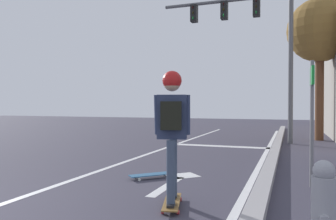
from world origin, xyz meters
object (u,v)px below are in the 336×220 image
(fire_hydrant, at_px, (324,212))
(traffic_signal_mast, at_px, (251,30))
(spare_skateboard, at_px, (152,175))
(street_sign_post, at_px, (312,104))
(roadside_tree, at_px, (320,32))
(skateboard, at_px, (172,202))
(skater, at_px, (172,118))

(fire_hydrant, bearing_deg, traffic_signal_mast, 100.08)
(spare_skateboard, xyz_separation_m, fire_hydrant, (2.63, -2.46, 0.37))
(spare_skateboard, height_order, street_sign_post, street_sign_post)
(traffic_signal_mast, height_order, fire_hydrant, traffic_signal_mast)
(fire_hydrant, distance_m, roadside_tree, 11.24)
(spare_skateboard, relative_size, fire_hydrant, 0.87)
(spare_skateboard, bearing_deg, roadside_tree, 67.41)
(fire_hydrant, relative_size, roadside_tree, 0.16)
(skateboard, xyz_separation_m, street_sign_post, (1.77, 1.79, 1.29))
(traffic_signal_mast, bearing_deg, fire_hydrant, -79.92)
(fire_hydrant, bearing_deg, street_sign_post, 88.74)
(street_sign_post, bearing_deg, fire_hydrant, -91.26)
(skater, height_order, spare_skateboard, skater)
(traffic_signal_mast, relative_size, street_sign_post, 2.65)
(skater, height_order, roadside_tree, roadside_tree)
(street_sign_post, xyz_separation_m, fire_hydrant, (-0.06, -2.78, -0.92))
(skater, height_order, fire_hydrant, skater)
(spare_skateboard, distance_m, fire_hydrant, 3.62)
(skateboard, xyz_separation_m, roadside_tree, (2.47, 9.62, 4.04))
(skateboard, relative_size, spare_skateboard, 1.11)
(skater, distance_m, traffic_signal_mast, 8.54)
(street_sign_post, height_order, fire_hydrant, street_sign_post)
(skateboard, relative_size, skater, 0.49)
(skateboard, relative_size, roadside_tree, 0.16)
(spare_skateboard, height_order, fire_hydrant, fire_hydrant)
(traffic_signal_mast, bearing_deg, spare_skateboard, -98.87)
(street_sign_post, distance_m, roadside_tree, 8.32)
(skateboard, distance_m, roadside_tree, 10.72)
(spare_skateboard, xyz_separation_m, street_sign_post, (2.69, 0.32, 1.29))
(spare_skateboard, relative_size, traffic_signal_mast, 0.14)
(fire_hydrant, bearing_deg, roadside_tree, 85.89)
(skateboard, distance_m, spare_skateboard, 1.74)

